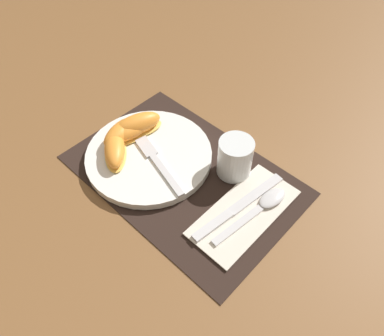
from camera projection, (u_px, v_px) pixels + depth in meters
name	position (u px, v px, depth m)	size (l,w,h in m)	color
ground_plane	(184.00, 175.00, 0.76)	(3.00, 3.00, 0.00)	brown
placemat	(184.00, 174.00, 0.76)	(0.46, 0.30, 0.00)	black
plate	(149.00, 155.00, 0.78)	(0.26, 0.26, 0.02)	white
juice_glass	(235.00, 159.00, 0.74)	(0.07, 0.07, 0.08)	silver
napkin	(244.00, 212.00, 0.70)	(0.10, 0.22, 0.00)	silver
knife	(237.00, 208.00, 0.70)	(0.04, 0.22, 0.01)	silver
spoon	(263.00, 205.00, 0.70)	(0.05, 0.18, 0.01)	silver
fork	(154.00, 158.00, 0.76)	(0.19, 0.07, 0.00)	silver
citrus_wedge_0	(138.00, 125.00, 0.80)	(0.08, 0.12, 0.04)	#F7C656
citrus_wedge_1	(129.00, 131.00, 0.79)	(0.07, 0.12, 0.03)	#F7C656
citrus_wedge_2	(120.00, 134.00, 0.79)	(0.07, 0.11, 0.04)	#F7C656
citrus_wedge_3	(115.00, 150.00, 0.76)	(0.11, 0.10, 0.03)	#F7C656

